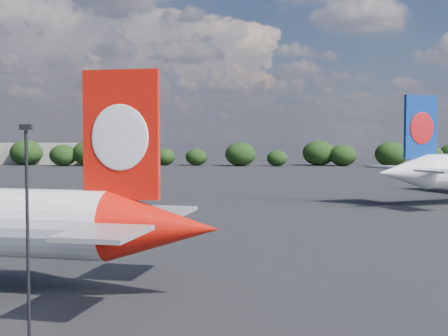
{
  "coord_description": "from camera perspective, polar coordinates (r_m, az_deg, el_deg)",
  "views": [
    {
      "loc": [
        18.63,
        -45.54,
        11.02
      ],
      "look_at": [
        16.0,
        12.0,
        8.0
      ],
      "focal_mm": 50.0,
      "sensor_mm": 36.0,
      "label": 1
    }
  ],
  "objects": [
    {
      "name": "highway_sign",
      "position": [
        224.69,
        -6.77,
        0.97
      ],
      "size": [
        6.0,
        0.3,
        4.5
      ],
      "color": "#16702F",
      "rests_on": "ground"
    },
    {
      "name": "apron_lamp_post",
      "position": [
        31.21,
        -17.52,
        -5.6
      ],
      "size": [
        0.55,
        0.3,
        11.54
      ],
      "color": "black",
      "rests_on": "ground"
    },
    {
      "name": "terminal_building",
      "position": [
        251.93,
        -16.78,
        1.28
      ],
      "size": [
        42.0,
        16.0,
        8.0
      ],
      "color": "#A4998D",
      "rests_on": "ground"
    },
    {
      "name": "ground",
      "position": [
        107.74,
        -7.36,
        -2.89
      ],
      "size": [
        500.0,
        500.0,
        0.0
      ],
      "primitive_type": "plane",
      "color": "black",
      "rests_on": "ground"
    },
    {
      "name": "horizon_treeline",
      "position": [
        225.69,
        -0.04,
        1.23
      ],
      "size": [
        204.47,
        17.34,
        9.34
      ],
      "color": "black",
      "rests_on": "ground"
    },
    {
      "name": "billboard_yellow",
      "position": [
        227.75,
        0.95,
        1.2
      ],
      "size": [
        5.0,
        0.3,
        5.5
      ],
      "color": "gold",
      "rests_on": "ground"
    }
  ]
}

